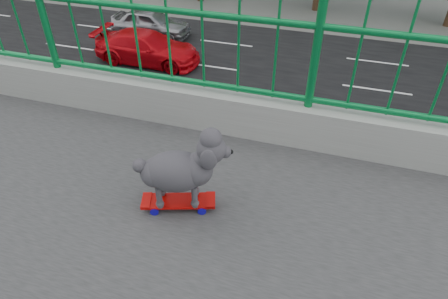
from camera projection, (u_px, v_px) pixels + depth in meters
The scene contains 5 objects.
road at pixel (186, 95), 17.33m from camera, with size 18.00×90.00×0.02m, color black.
skateboard at pixel (179, 202), 2.32m from camera, with size 0.26×0.45×0.06m.
poodle at pixel (181, 168), 2.17m from camera, with size 0.33×0.53×0.46m.
car_3 at pixel (147, 48), 19.55m from camera, with size 2.14×5.27×1.53m, color red.
car_4 at pixel (151, 23), 22.29m from camera, with size 1.80×4.47×1.52m, color gray.
Camera 1 is at (0.98, 6.15, 8.71)m, focal length 31.69 mm.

